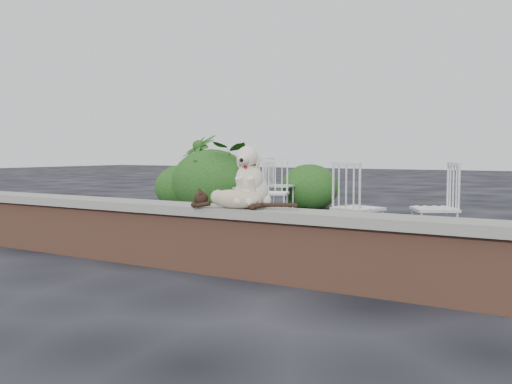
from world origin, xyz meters
The scene contains 13 objects.
ground centered at (0.00, 0.00, 0.00)m, with size 60.00×60.00×0.00m, color black.
brick_wall centered at (0.00, 0.00, 0.25)m, with size 6.00×0.30×0.50m, color brown.
capstone centered at (0.00, 0.00, 0.54)m, with size 6.20×0.40×0.08m, color slate.
dog centered at (0.94, 0.05, 0.84)m, with size 0.34×0.45×0.53m, color beige, non-canonical shape.
cat centered at (0.86, -0.10, 0.67)m, with size 1.05×0.25×0.18m, color tan, non-canonical shape.
chair_a centered at (-0.58, 3.12, 0.47)m, with size 0.56×0.56×0.94m, color silver, non-canonical shape.
chair_e centered at (-1.35, 4.75, 0.47)m, with size 0.56×0.56×0.94m, color silver, non-canonical shape.
chair_c centered at (1.28, 1.63, 0.47)m, with size 0.56×0.56×0.94m, color silver, non-canonical shape.
chair_b centered at (-1.44, 3.86, 0.47)m, with size 0.56×0.56×0.94m, color silver, non-canonical shape.
chair_d centered at (1.99, 1.98, 0.47)m, with size 0.56×0.56×0.94m, color silver, non-canonical shape.
potted_plant_a centered at (-2.29, 4.27, 0.61)m, with size 1.10×0.95×1.22m, color #193F12.
potted_plant_b centered at (-2.80, 4.31, 0.68)m, with size 0.76×0.76×1.36m, color #193F12.
shrubbery centered at (-2.35, 4.57, 0.46)m, with size 3.30×2.44×1.16m.
Camera 1 is at (3.42, -4.00, 1.05)m, focal length 39.63 mm.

